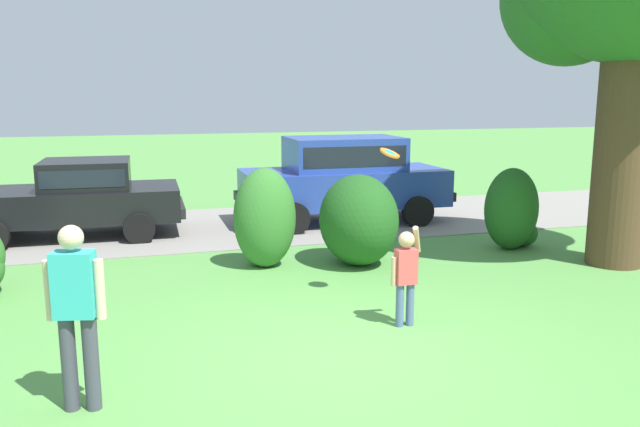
# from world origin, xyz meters

# --- Properties ---
(ground_plane) EXTENTS (80.00, 80.00, 0.00)m
(ground_plane) POSITION_xyz_m (0.00, 0.00, 0.00)
(ground_plane) COLOR #518E42
(driveway_strip) EXTENTS (28.00, 4.40, 0.02)m
(driveway_strip) POSITION_xyz_m (0.00, 7.41, 0.01)
(driveway_strip) COLOR gray
(driveway_strip) RESTS_ON ground
(shrub_centre_left) EXTENTS (1.04, 0.88, 1.67)m
(shrub_centre_left) POSITION_xyz_m (-0.09, 3.98, 0.78)
(shrub_centre_left) COLOR #33702B
(shrub_centre_left) RESTS_ON ground
(shrub_centre) EXTENTS (1.32, 1.55, 1.54)m
(shrub_centre) POSITION_xyz_m (1.46, 3.67, 0.71)
(shrub_centre) COLOR #1E511C
(shrub_centre) RESTS_ON ground
(shrub_centre_right) EXTENTS (1.16, 0.86, 1.53)m
(shrub_centre_right) POSITION_xyz_m (4.59, 3.91, 0.71)
(shrub_centre_right) COLOR #1E511C
(shrub_centre_right) RESTS_ON ground
(parked_sedan) EXTENTS (4.44, 2.17, 1.56)m
(parked_sedan) POSITION_xyz_m (-3.27, 7.27, 0.85)
(parked_sedan) COLOR black
(parked_sedan) RESTS_ON ground
(parked_suv) EXTENTS (4.71, 2.11, 1.92)m
(parked_suv) POSITION_xyz_m (2.36, 7.16, 1.08)
(parked_suv) COLOR #28429E
(parked_suv) RESTS_ON ground
(child_thrower) EXTENTS (0.45, 0.27, 1.29)m
(child_thrower) POSITION_xyz_m (1.04, 0.76, 0.72)
(child_thrower) COLOR #4C608C
(child_thrower) RESTS_ON ground
(frisbee) EXTENTS (0.30, 0.28, 0.18)m
(frisbee) POSITION_xyz_m (1.15, 1.62, 2.09)
(frisbee) COLOR orange
(adult_onlooker) EXTENTS (0.52, 0.30, 1.74)m
(adult_onlooker) POSITION_xyz_m (-2.69, -0.38, 0.98)
(adult_onlooker) COLOR #3F3F4C
(adult_onlooker) RESTS_ON ground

